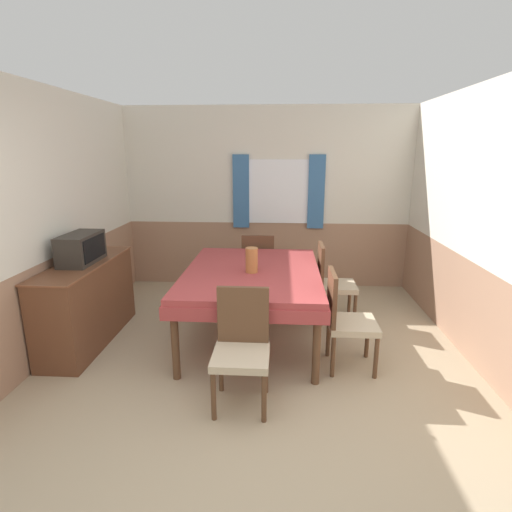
# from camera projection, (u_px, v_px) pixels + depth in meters

# --- Properties ---
(ground_plane) EXTENTS (16.00, 16.00, 0.00)m
(ground_plane) POSITION_uv_depth(u_px,v_px,m) (245.00, 462.00, 2.62)
(ground_plane) COLOR tan
(wall_back) EXTENTS (4.50, 0.09, 2.60)m
(wall_back) POSITION_uv_depth(u_px,v_px,m) (267.00, 199.00, 5.82)
(wall_back) COLOR silver
(wall_back) RESTS_ON ground_plane
(wall_left) EXTENTS (0.05, 4.04, 2.60)m
(wall_left) POSITION_uv_depth(u_px,v_px,m) (62.00, 218.00, 4.18)
(wall_left) COLOR silver
(wall_left) RESTS_ON ground_plane
(wall_right) EXTENTS (0.05, 4.04, 2.60)m
(wall_right) POSITION_uv_depth(u_px,v_px,m) (471.00, 222.00, 3.92)
(wall_right) COLOR silver
(wall_right) RESTS_ON ground_plane
(dining_table) EXTENTS (1.42, 1.89, 0.78)m
(dining_table) POSITION_uv_depth(u_px,v_px,m) (252.00, 279.00, 4.20)
(dining_table) COLOR #9E3838
(dining_table) RESTS_ON ground_plane
(chair_right_far) EXTENTS (0.44, 0.44, 0.93)m
(chair_right_far) POSITION_uv_depth(u_px,v_px,m) (331.00, 280.00, 4.71)
(chair_right_far) COLOR brown
(chair_right_far) RESTS_ON ground_plane
(chair_head_near) EXTENTS (0.44, 0.44, 0.93)m
(chair_head_near) POSITION_uv_depth(u_px,v_px,m) (242.00, 344.00, 3.15)
(chair_head_near) COLOR brown
(chair_head_near) RESTS_ON ground_plane
(chair_head_window) EXTENTS (0.44, 0.44, 0.93)m
(chair_head_window) POSITION_uv_depth(u_px,v_px,m) (258.00, 265.00, 5.33)
(chair_head_window) COLOR brown
(chair_head_window) RESTS_ON ground_plane
(chair_right_near) EXTENTS (0.44, 0.44, 0.93)m
(chair_right_near) POSITION_uv_depth(u_px,v_px,m) (345.00, 317.00, 3.67)
(chair_right_near) COLOR brown
(chair_right_near) RESTS_ON ground_plane
(sideboard) EXTENTS (0.46, 1.47, 0.87)m
(sideboard) POSITION_uv_depth(u_px,v_px,m) (87.00, 302.00, 4.20)
(sideboard) COLOR brown
(sideboard) RESTS_ON ground_plane
(tv) EXTENTS (0.29, 0.56, 0.30)m
(tv) POSITION_uv_depth(u_px,v_px,m) (81.00, 248.00, 4.06)
(tv) COLOR #2D2823
(tv) RESTS_ON sideboard
(vase) EXTENTS (0.13, 0.13, 0.26)m
(vase) POSITION_uv_depth(u_px,v_px,m) (252.00, 260.00, 4.06)
(vase) COLOR #B26B38
(vase) RESTS_ON dining_table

